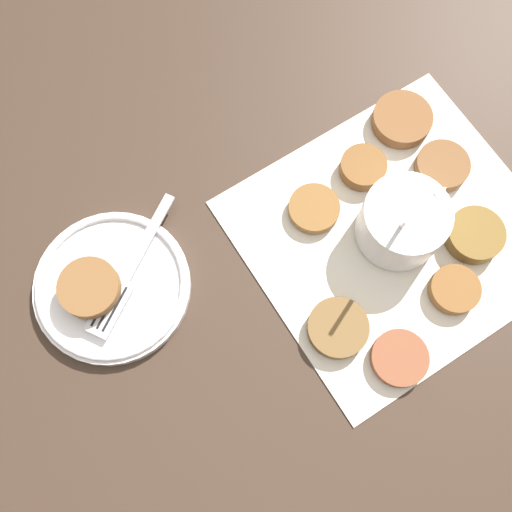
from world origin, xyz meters
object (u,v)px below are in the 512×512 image
Objects in this scene: fritter_on_plate at (90,288)px; sauce_bowl at (402,223)px; fork at (125,279)px; serving_plate at (112,286)px.

sauce_bowl is at bearing -23.66° from fritter_on_plate.
fork is (-0.30, 0.14, -0.01)m from sauce_bowl.
fritter_on_plate is (-0.33, 0.15, -0.01)m from sauce_bowl.
fritter_on_plate is at bearing 164.04° from fork.
fork reaches higher than serving_plate.
fork is at bearing -16.07° from serving_plate.
sauce_bowl is 0.34m from serving_plate.
serving_plate is (-0.31, 0.14, -0.02)m from sauce_bowl.
fork is at bearing -15.96° from fritter_on_plate.
sauce_bowl is 0.78× the size of fork.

